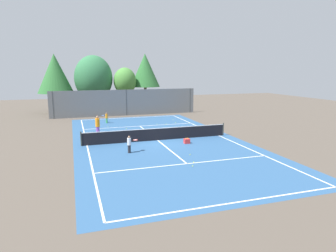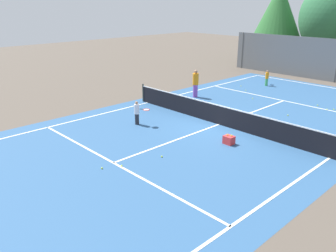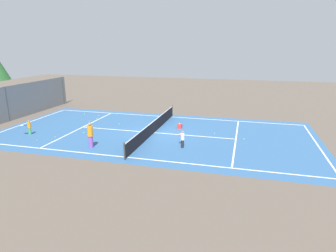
# 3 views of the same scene
# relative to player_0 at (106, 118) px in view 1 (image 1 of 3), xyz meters

# --- Properties ---
(ground_plane) EXTENTS (80.00, 80.00, 0.00)m
(ground_plane) POSITION_rel_player_0_xyz_m (3.00, -9.27, -0.59)
(ground_plane) COLOR brown
(court_surface) EXTENTS (13.00, 25.00, 0.01)m
(court_surface) POSITION_rel_player_0_xyz_m (3.00, -9.27, -0.59)
(court_surface) COLOR #2D5684
(court_surface) RESTS_ON ground_plane
(tennis_net) EXTENTS (11.90, 0.10, 1.10)m
(tennis_net) POSITION_rel_player_0_xyz_m (3.00, -9.27, -0.08)
(tennis_net) COLOR #333833
(tennis_net) RESTS_ON ground_plane
(perimeter_fence) EXTENTS (18.00, 0.12, 3.20)m
(perimeter_fence) POSITION_rel_player_0_xyz_m (3.00, 4.73, 1.01)
(perimeter_fence) COLOR slate
(perimeter_fence) RESTS_ON ground_plane
(tree_0) EXTENTS (4.19, 4.19, 7.87)m
(tree_0) POSITION_rel_player_0_xyz_m (6.82, 10.27, 4.92)
(tree_0) COLOR brown
(tree_0) RESTS_ON ground_plane
(tree_1) EXTENTS (4.54, 4.54, 7.65)m
(tree_1) POSITION_rel_player_0_xyz_m (-5.28, 10.01, 4.52)
(tree_1) COLOR brown
(tree_1) RESTS_ON ground_plane
(tree_2) EXTENTS (5.08, 4.55, 7.54)m
(tree_2) POSITION_rel_player_0_xyz_m (-0.41, 10.09, 3.88)
(tree_2) COLOR brown
(tree_2) RESTS_ON ground_plane
(tree_3) EXTENTS (3.06, 2.97, 5.91)m
(tree_3) POSITION_rel_player_0_xyz_m (3.68, 9.15, 3.46)
(tree_3) COLOR brown
(tree_3) RESTS_ON ground_plane
(player_0) EXTENTS (0.66, 0.77, 1.13)m
(player_0) POSITION_rel_player_0_xyz_m (0.00, 0.00, 0.00)
(player_0) COLOR #3FA559
(player_0) RESTS_ON ground_plane
(player_1) EXTENTS (0.37, 0.37, 1.75)m
(player_1) POSITION_rel_player_0_xyz_m (-1.42, -6.16, 0.30)
(player_1) COLOR purple
(player_1) RESTS_ON ground_plane
(player_2) EXTENTS (0.83, 0.56, 1.19)m
(player_2) POSITION_rel_player_0_xyz_m (0.17, -12.20, 0.03)
(player_2) COLOR #232328
(player_2) RESTS_ON ground_plane
(ball_crate) EXTENTS (0.43, 0.36, 0.43)m
(ball_crate) POSITION_rel_player_0_xyz_m (4.87, -10.94, -0.41)
(ball_crate) COLOR red
(ball_crate) RESTS_ON ground_plane
(tennis_ball_0) EXTENTS (0.07, 0.07, 0.07)m
(tennis_ball_0) POSITION_rel_player_0_xyz_m (5.94, -2.57, -0.56)
(tennis_ball_0) COLOR #CCE533
(tennis_ball_0) RESTS_ON ground_plane
(tennis_ball_1) EXTENTS (0.07, 0.07, 0.07)m
(tennis_ball_1) POSITION_rel_player_0_xyz_m (4.93, -2.42, -0.56)
(tennis_ball_1) COLOR #CCE533
(tennis_ball_1) RESTS_ON ground_plane
(tennis_ball_2) EXTENTS (0.07, 0.07, 0.07)m
(tennis_ball_2) POSITION_rel_player_0_xyz_m (3.89, -13.98, -0.56)
(tennis_ball_2) COLOR #CCE533
(tennis_ball_2) RESTS_ON ground_plane
(tennis_ball_3) EXTENTS (0.07, 0.07, 0.07)m
(tennis_ball_3) POSITION_rel_player_0_xyz_m (1.43, -3.89, -0.56)
(tennis_ball_3) COLOR #CCE533
(tennis_ball_3) RESTS_ON ground_plane
(tennis_ball_4) EXTENTS (0.07, 0.07, 0.07)m
(tennis_ball_4) POSITION_rel_player_0_xyz_m (3.12, -16.26, -0.56)
(tennis_ball_4) COLOR #CCE533
(tennis_ball_4) RESTS_ON ground_plane
(tennis_ball_5) EXTENTS (0.07, 0.07, 0.07)m
(tennis_ball_5) POSITION_rel_player_0_xyz_m (3.46, -15.62, -0.56)
(tennis_ball_5) COLOR #CCE533
(tennis_ball_5) RESTS_ON ground_plane
(tennis_ball_6) EXTENTS (0.07, 0.07, 0.07)m
(tennis_ball_6) POSITION_rel_player_0_xyz_m (-0.13, -2.38, -0.56)
(tennis_ball_6) COLOR #CCE533
(tennis_ball_6) RESTS_ON ground_plane
(tennis_ball_7) EXTENTS (0.07, 0.07, 0.07)m
(tennis_ball_7) POSITION_rel_player_0_xyz_m (8.26, -2.91, -0.56)
(tennis_ball_7) COLOR #CCE533
(tennis_ball_7) RESTS_ON ground_plane
(tennis_ball_8) EXTENTS (0.07, 0.07, 0.07)m
(tennis_ball_8) POSITION_rel_player_0_xyz_m (7.33, -0.48, -0.56)
(tennis_ball_8) COLOR #CCE533
(tennis_ball_8) RESTS_ON ground_plane
(tennis_ball_9) EXTENTS (0.07, 0.07, 0.07)m
(tennis_ball_9) POSITION_rel_player_0_xyz_m (5.68, -2.87, -0.56)
(tennis_ball_9) COLOR #CCE533
(tennis_ball_9) RESTS_ON ground_plane
(tennis_ball_10) EXTENTS (0.07, 0.07, 0.07)m
(tennis_ball_10) POSITION_rel_player_0_xyz_m (-1.13, -1.55, -0.56)
(tennis_ball_10) COLOR #CCE533
(tennis_ball_10) RESTS_ON ground_plane
(tennis_ball_11) EXTENTS (0.07, 0.07, 0.07)m
(tennis_ball_11) POSITION_rel_player_0_xyz_m (7.02, -2.22, -0.56)
(tennis_ball_11) COLOR #CCE533
(tennis_ball_11) RESTS_ON ground_plane
(tennis_ball_12) EXTENTS (0.07, 0.07, 0.07)m
(tennis_ball_12) POSITION_rel_player_0_xyz_m (4.69, -5.47, -0.56)
(tennis_ball_12) COLOR #CCE533
(tennis_ball_12) RESTS_ON ground_plane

